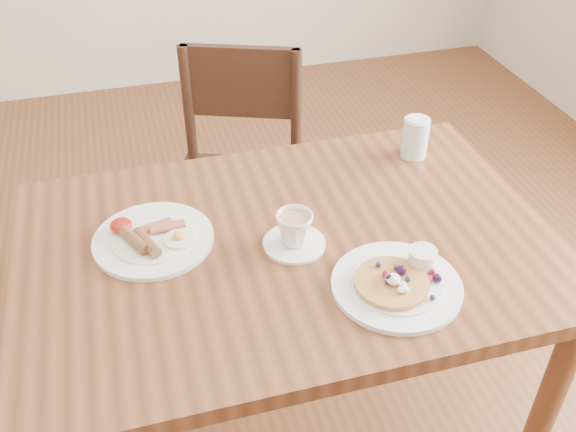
{
  "coord_description": "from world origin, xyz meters",
  "views": [
    {
      "loc": [
        -0.3,
        -1.07,
        1.67
      ],
      "look_at": [
        0.0,
        0.0,
        0.82
      ],
      "focal_mm": 40.0,
      "sensor_mm": 36.0,
      "label": 1
    }
  ],
  "objects_px": {
    "dining_table": "(288,273)",
    "chair_far": "(238,174)",
    "pancake_plate": "(398,281)",
    "teacup_saucer": "(294,232)",
    "water_glass": "(415,138)",
    "breakfast_plate": "(151,238)"
  },
  "relations": [
    {
      "from": "dining_table",
      "to": "chair_far",
      "type": "xyz_separation_m",
      "value": [
        0.02,
        0.68,
        -0.16
      ]
    },
    {
      "from": "dining_table",
      "to": "pancake_plate",
      "type": "relative_size",
      "value": 4.44
    },
    {
      "from": "teacup_saucer",
      "to": "water_glass",
      "type": "relative_size",
      "value": 1.29
    },
    {
      "from": "pancake_plate",
      "to": "chair_far",
      "type": "bearing_deg",
      "value": 100.19
    },
    {
      "from": "chair_far",
      "to": "water_glass",
      "type": "bearing_deg",
      "value": 154.92
    },
    {
      "from": "pancake_plate",
      "to": "dining_table",
      "type": "bearing_deg",
      "value": 131.16
    },
    {
      "from": "dining_table",
      "to": "teacup_saucer",
      "type": "relative_size",
      "value": 8.57
    },
    {
      "from": "breakfast_plate",
      "to": "water_glass",
      "type": "relative_size",
      "value": 2.49
    },
    {
      "from": "dining_table",
      "to": "water_glass",
      "type": "height_order",
      "value": "water_glass"
    },
    {
      "from": "breakfast_plate",
      "to": "water_glass",
      "type": "height_order",
      "value": "water_glass"
    },
    {
      "from": "water_glass",
      "to": "teacup_saucer",
      "type": "bearing_deg",
      "value": -146.12
    },
    {
      "from": "dining_table",
      "to": "pancake_plate",
      "type": "height_order",
      "value": "pancake_plate"
    },
    {
      "from": "dining_table",
      "to": "breakfast_plate",
      "type": "bearing_deg",
      "value": 165.25
    },
    {
      "from": "teacup_saucer",
      "to": "pancake_plate",
      "type": "bearing_deg",
      "value": -47.77
    },
    {
      "from": "dining_table",
      "to": "teacup_saucer",
      "type": "bearing_deg",
      "value": -62.22
    },
    {
      "from": "breakfast_plate",
      "to": "teacup_saucer",
      "type": "relative_size",
      "value": 1.93
    },
    {
      "from": "chair_far",
      "to": "pancake_plate",
      "type": "distance_m",
      "value": 0.94
    },
    {
      "from": "pancake_plate",
      "to": "breakfast_plate",
      "type": "relative_size",
      "value": 1.0
    },
    {
      "from": "breakfast_plate",
      "to": "water_glass",
      "type": "bearing_deg",
      "value": 14.21
    },
    {
      "from": "pancake_plate",
      "to": "breakfast_plate",
      "type": "xyz_separation_m",
      "value": [
        -0.47,
        0.28,
        -0.0
      ]
    },
    {
      "from": "teacup_saucer",
      "to": "dining_table",
      "type": "bearing_deg",
      "value": 117.78
    },
    {
      "from": "chair_far",
      "to": "teacup_saucer",
      "type": "distance_m",
      "value": 0.76
    }
  ]
}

